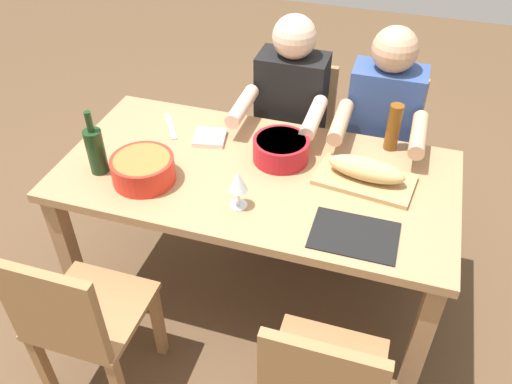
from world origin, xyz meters
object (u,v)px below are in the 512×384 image
Objects in this scene: dining_table at (256,189)px; serving_bowl_fruit at (143,168)px; diner_near_center at (289,115)px; chair_far_right at (79,319)px; cutting_board at (365,180)px; beer_bottle at (393,127)px; chair_near_left at (379,145)px; bread_loaf at (366,169)px; chair_near_center at (296,131)px; diner_near_left at (381,130)px; wine_glass at (237,183)px; napkin_stack at (210,138)px; serving_bowl_salad at (281,148)px; wine_bottle at (96,150)px.

dining_table is 6.43× the size of serving_bowl_fruit.
diner_near_center is 1.40m from chair_far_right.
cutting_board is 1.82× the size of beer_bottle.
chair_near_left is 0.72m from cutting_board.
bread_loaf reaches higher than cutting_board.
chair_near_center is 0.85m from cutting_board.
diner_near_center is at bearing -21.84° from beer_bottle.
chair_far_right is at bearing 41.75° from cutting_board.
diner_near_left is (-0.00, 0.18, 0.21)m from chair_near_left.
chair_far_right is 1.25m from cutting_board.
wine_glass is at bearing 33.56° from cutting_board.
serving_bowl_fruit is at bearing 65.37° from chair_near_center.
chair_near_center is 0.69m from napkin_stack.
beer_bottle reaches higher than napkin_stack.
dining_table is at bearing -156.11° from serving_bowl_fruit.
bread_loaf is at bearing -138.25° from chair_far_right.
chair_far_right is 2.66× the size of bread_loaf.
wine_glass is at bearing 77.43° from serving_bowl_salad.
chair_near_left is 0.54m from beer_bottle.
dining_table is at bearing 58.10° from chair_near_left.
chair_near_left is 0.97m from napkin_stack.
wine_bottle is (0.17, -0.55, 0.37)m from chair_far_right.
chair_far_right is (0.46, 1.49, 0.00)m from chair_near_center.
napkin_stack is at bearing 64.40° from chair_near_center.
wine_bottle reaches higher than wine_glass.
wine_bottle is (1.09, 0.26, 0.04)m from bread_loaf.
wine_glass reaches higher than chair_near_center.
chair_far_right is at bearing 47.99° from beer_bottle.
chair_far_right is 1.52m from beer_bottle.
diner_near_left reaches higher than serving_bowl_salad.
wine_bottle is 0.64m from wine_glass.
diner_near_center is (0.46, 0.18, 0.21)m from chair_near_left.
wine_glass is (0.46, 0.79, 0.16)m from diner_near_left.
serving_bowl_fruit is (0.43, 0.93, 0.32)m from chair_near_center.
diner_near_center is at bearing 0.00° from diner_near_left.
serving_bowl_fruit is at bearing 40.08° from diner_near_left.
diner_near_center is 0.48m from napkin_stack.
chair_near_center is (0.46, 0.00, 0.00)m from chair_near_left.
chair_near_left is at bearing -121.86° from serving_bowl_salad.
dining_table is 10.13× the size of wine_glass.
serving_bowl_fruit is 0.82× the size of bread_loaf.
diner_near_center reaches higher than dining_table.
chair_near_center is 0.75m from beer_bottle.
diner_near_center is 0.99m from wine_bottle.
serving_bowl_salad is (-0.08, 0.44, 0.10)m from diner_near_center.
chair_near_left reaches higher than dining_table.
serving_bowl_salad is (0.39, 0.44, 0.10)m from diner_near_left.
diner_near_center is 7.23× the size of wine_glass.
dining_table is 0.69m from wine_bottle.
chair_near_center is at bearing -21.66° from diner_near_left.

